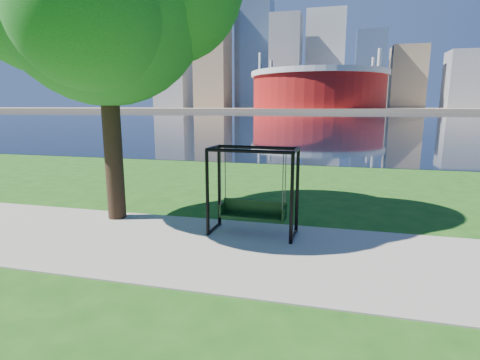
% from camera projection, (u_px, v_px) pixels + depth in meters
% --- Properties ---
extents(ground, '(900.00, 900.00, 0.00)m').
position_uv_depth(ground, '(245.00, 243.00, 8.60)').
color(ground, '#1E5114').
rests_on(ground, ground).
extents(path, '(120.00, 4.00, 0.03)m').
position_uv_depth(path, '(240.00, 250.00, 8.12)').
color(path, '#9E937F').
rests_on(path, ground).
extents(river, '(900.00, 180.00, 0.02)m').
position_uv_depth(river, '(330.00, 118.00, 105.58)').
color(river, black).
rests_on(river, ground).
extents(far_bank, '(900.00, 228.00, 2.00)m').
position_uv_depth(far_bank, '(334.00, 109.00, 299.35)').
color(far_bank, '#937F60').
rests_on(far_bank, ground).
extents(stadium, '(83.00, 83.00, 32.00)m').
position_uv_depth(stadium, '(318.00, 88.00, 231.72)').
color(stadium, maroon).
rests_on(stadium, far_bank).
extents(skyline, '(392.00, 66.00, 96.50)m').
position_uv_depth(skyline, '(331.00, 66.00, 306.39)').
color(skyline, gray).
rests_on(skyline, far_bank).
extents(swing, '(2.13, 1.00, 2.14)m').
position_uv_depth(swing, '(253.00, 193.00, 8.98)').
color(swing, black).
rests_on(swing, ground).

